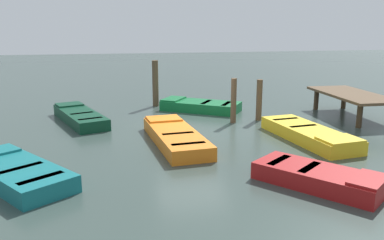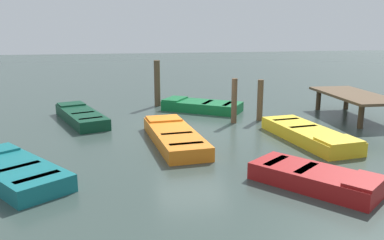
# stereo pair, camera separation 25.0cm
# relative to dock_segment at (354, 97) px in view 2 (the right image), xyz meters

# --- Properties ---
(ground_plane) EXTENTS (80.00, 80.00, 0.00)m
(ground_plane) POSITION_rel_dock_segment_xyz_m (0.70, -6.57, -0.83)
(ground_plane) COLOR #33423D
(dock_segment) EXTENTS (4.12, 1.97, 0.95)m
(dock_segment) POSITION_rel_dock_segment_xyz_m (0.00, 0.00, 0.00)
(dock_segment) COLOR brown
(dock_segment) RESTS_ON ground_plane
(rowboat_teal) EXTENTS (3.50, 3.05, 0.46)m
(rowboat_teal) POSITION_rel_dock_segment_xyz_m (4.50, -11.55, -0.61)
(rowboat_teal) COLOR #14666B
(rowboat_teal) RESTS_ON ground_plane
(rowboat_red) EXTENTS (2.93, 2.66, 0.46)m
(rowboat_red) POSITION_rel_dock_segment_xyz_m (6.21, -4.78, -0.61)
(rowboat_red) COLOR maroon
(rowboat_red) RESTS_ON ground_plane
(rowboat_yellow) EXTENTS (3.96, 1.72, 0.46)m
(rowboat_yellow) POSITION_rel_dock_segment_xyz_m (2.75, -3.22, -0.61)
(rowboat_yellow) COLOR gold
(rowboat_yellow) RESTS_ON ground_plane
(rowboat_dark_green) EXTENTS (3.90, 2.27, 0.46)m
(rowboat_dark_green) POSITION_rel_dock_segment_xyz_m (-1.32, -10.47, -0.61)
(rowboat_dark_green) COLOR #0C3823
(rowboat_dark_green) RESTS_ON ground_plane
(rowboat_green) EXTENTS (2.93, 3.46, 0.46)m
(rowboat_green) POSITION_rel_dock_segment_xyz_m (-2.37, -5.58, -0.61)
(rowboat_green) COLOR #0F602D
(rowboat_green) RESTS_ON ground_plane
(rowboat_orange) EXTENTS (4.15, 1.60, 0.46)m
(rowboat_orange) POSITION_rel_dock_segment_xyz_m (2.17, -7.40, -0.61)
(rowboat_orange) COLOR orange
(rowboat_orange) RESTS_ON ground_plane
(mooring_piling_far_left) EXTENTS (0.27, 0.27, 2.04)m
(mooring_piling_far_left) POSITION_rel_dock_segment_xyz_m (-3.80, -7.31, 0.20)
(mooring_piling_far_left) COLOR brown
(mooring_piling_far_left) RESTS_ON ground_plane
(mooring_piling_center) EXTENTS (0.22, 0.22, 1.56)m
(mooring_piling_center) POSITION_rel_dock_segment_xyz_m (-0.25, -3.76, -0.05)
(mooring_piling_center) COLOR brown
(mooring_piling_center) RESTS_ON ground_plane
(mooring_piling_near_left) EXTENTS (0.21, 0.21, 1.67)m
(mooring_piling_near_left) POSITION_rel_dock_segment_xyz_m (-0.02, -4.85, 0.01)
(mooring_piling_near_left) COLOR brown
(mooring_piling_near_left) RESTS_ON ground_plane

